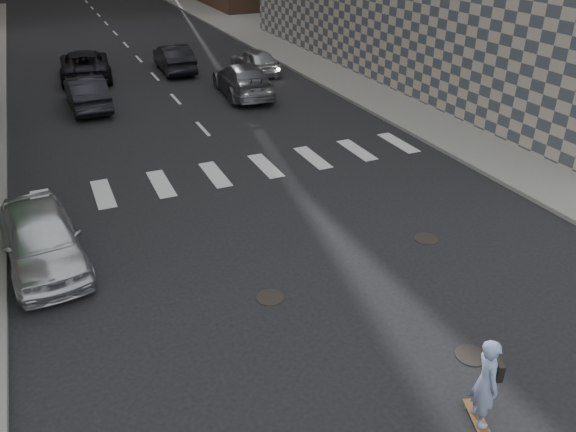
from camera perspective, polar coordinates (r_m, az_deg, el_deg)
name	(u,v)px	position (r m, az deg, el deg)	size (l,w,h in m)	color
ground	(364,305)	(14.06, 7.74, -8.92)	(160.00, 160.00, 0.00)	black
sidewalk_right	(400,66)	(36.90, 11.35, 14.69)	(13.00, 80.00, 0.15)	gray
manhole_a	(471,355)	(13.16, 18.10, -13.29)	(0.70, 0.70, 0.02)	black
manhole_b	(270,297)	(14.17, -1.81, -8.26)	(0.70, 0.70, 0.02)	black
manhole_c	(426,239)	(17.06, 13.84, -2.25)	(0.70, 0.70, 0.02)	black
skateboarder	(486,382)	(11.11, 19.50, -15.61)	(0.65, 1.02, 1.97)	brown
silver_sedan	(42,239)	(16.37, -23.75, -2.14)	(1.91, 4.74, 1.62)	silver
traffic_car_a	(87,93)	(29.60, -19.77, 11.72)	(1.69, 4.86, 1.60)	black
traffic_car_b	(243,80)	(30.25, -4.62, 13.64)	(2.30, 5.65, 1.64)	#5C5E64
traffic_car_c	(85,64)	(35.49, -19.96, 14.27)	(2.68, 5.82, 1.62)	black
traffic_car_d	(255,61)	(34.78, -3.40, 15.47)	(1.74, 4.32, 1.47)	silver
traffic_car_e	(174,58)	(35.73, -11.51, 15.44)	(1.70, 4.88, 1.61)	black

